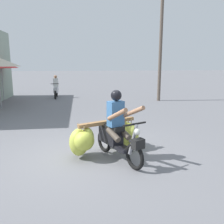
{
  "coord_description": "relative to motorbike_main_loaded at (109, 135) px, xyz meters",
  "views": [
    {
      "loc": [
        -0.11,
        -5.41,
        2.16
      ],
      "look_at": [
        0.71,
        0.62,
        0.9
      ],
      "focal_mm": 38.41,
      "sensor_mm": 36.0,
      "label": 1
    }
  ],
  "objects": [
    {
      "name": "ground_plane",
      "position": [
        -0.55,
        0.01,
        -0.48
      ],
      "size": [
        120.0,
        120.0,
        0.0
      ],
      "primitive_type": "plane",
      "color": "slate"
    },
    {
      "name": "motorbike_main_loaded",
      "position": [
        0.0,
        0.0,
        0.0
      ],
      "size": [
        1.82,
        2.04,
        1.58
      ],
      "color": "black",
      "rests_on": "ground"
    },
    {
      "name": "motorbike_distant_ahead_left",
      "position": [
        -2.11,
        9.82,
        0.09
      ],
      "size": [
        0.5,
        1.62,
        1.4
      ],
      "color": "black",
      "rests_on": "ground"
    },
    {
      "name": "market_umbrella_near_shop",
      "position": [
        -4.94,
        8.82,
        1.56
      ],
      "size": [
        1.83,
        1.83,
        2.22
      ],
      "color": "#99999E",
      "rests_on": "ground"
    },
    {
      "name": "utility_pole",
      "position": [
        3.86,
        7.82,
        2.86
      ],
      "size": [
        0.18,
        0.18,
        6.68
      ],
      "primitive_type": "cylinder",
      "color": "brown",
      "rests_on": "ground"
    }
  ]
}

